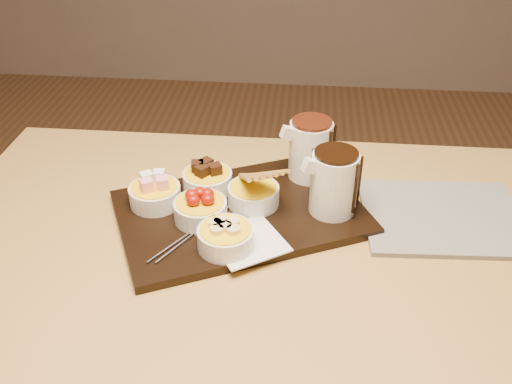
# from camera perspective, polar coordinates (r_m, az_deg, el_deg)

# --- Properties ---
(dining_table) EXTENTS (1.20, 0.80, 0.75)m
(dining_table) POSITION_cam_1_polar(r_m,az_deg,el_deg) (1.12, -0.77, -8.89)
(dining_table) COLOR #B78D44
(dining_table) RESTS_ON ground
(serving_board) EXTENTS (0.54, 0.47, 0.02)m
(serving_board) POSITION_cam_1_polar(r_m,az_deg,el_deg) (1.11, -1.55, -2.12)
(serving_board) COLOR black
(serving_board) RESTS_ON dining_table
(napkin) EXTENTS (0.17, 0.17, 0.00)m
(napkin) POSITION_cam_1_polar(r_m,az_deg,el_deg) (1.02, -0.86, -4.96)
(napkin) COLOR white
(napkin) RESTS_ON serving_board
(bowl_marshmallows) EXTENTS (0.10, 0.10, 0.04)m
(bowl_marshmallows) POSITION_cam_1_polar(r_m,az_deg,el_deg) (1.12, -10.06, -0.32)
(bowl_marshmallows) COLOR white
(bowl_marshmallows) RESTS_ON serving_board
(bowl_cake) EXTENTS (0.10, 0.10, 0.04)m
(bowl_cake) POSITION_cam_1_polar(r_m,az_deg,el_deg) (1.15, -4.86, 1.10)
(bowl_cake) COLOR white
(bowl_cake) RESTS_ON serving_board
(bowl_strawberries) EXTENTS (0.10, 0.10, 0.04)m
(bowl_strawberries) POSITION_cam_1_polar(r_m,az_deg,el_deg) (1.07, -5.56, -1.88)
(bowl_strawberries) COLOR white
(bowl_strawberries) RESTS_ON serving_board
(bowl_biscotti) EXTENTS (0.10, 0.10, 0.04)m
(bowl_biscotti) POSITION_cam_1_polar(r_m,az_deg,el_deg) (1.11, -0.26, -0.35)
(bowl_biscotti) COLOR white
(bowl_biscotti) RESTS_ON serving_board
(bowl_bananas) EXTENTS (0.10, 0.10, 0.04)m
(bowl_bananas) POSITION_cam_1_polar(r_m,az_deg,el_deg) (1.00, -3.05, -4.65)
(bowl_bananas) COLOR white
(bowl_bananas) RESTS_ON serving_board
(pitcher_dark_chocolate) EXTENTS (0.12, 0.12, 0.12)m
(pitcher_dark_chocolate) POSITION_cam_1_polar(r_m,az_deg,el_deg) (1.08, 7.79, 0.88)
(pitcher_dark_chocolate) COLOR silver
(pitcher_dark_chocolate) RESTS_ON serving_board
(pitcher_milk_chocolate) EXTENTS (0.12, 0.12, 0.12)m
(pitcher_milk_chocolate) POSITION_cam_1_polar(r_m,az_deg,el_deg) (1.18, 5.45, 4.20)
(pitcher_milk_chocolate) COLOR silver
(pitcher_milk_chocolate) RESTS_ON serving_board
(fondue_skewers) EXTENTS (0.23, 0.17, 0.01)m
(fondue_skewers) POSITION_cam_1_polar(r_m,az_deg,el_deg) (1.06, -5.69, -3.41)
(fondue_skewers) COLOR silver
(fondue_skewers) RESTS_ON serving_board
(newspaper) EXTENTS (0.32, 0.26, 0.01)m
(newspaper) POSITION_cam_1_polar(r_m,az_deg,el_deg) (1.16, 18.16, -2.36)
(newspaper) COLOR beige
(newspaper) RESTS_ON dining_table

